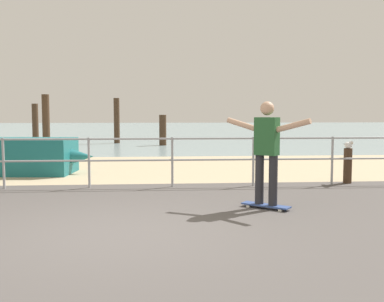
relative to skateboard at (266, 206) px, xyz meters
The scene contains 12 objects.
ground_plane 3.28m from the skateboard, 134.18° to the right, with size 24.00×10.00×0.04m, color #514C49.
beach_strip 6.09m from the skateboard, 112.02° to the left, with size 24.00×6.00×0.04m, color tan.
sea_surface 33.73m from the skateboard, 93.88° to the left, with size 72.00×50.00×0.04m, color #849EA3.
railing_fence 3.90m from the skateboard, 144.28° to the left, with size 13.64×0.05×1.05m.
skateboard is the anchor object (origin of this frame).
skateboarder 0.95m from the skateboard, 153.43° to the right, with size 1.17×0.99×1.65m.
bollard_short 3.43m from the skateboard, 45.57° to the left, with size 0.18×0.18×0.78m, color #422D1E.
seagull 3.50m from the skateboard, 45.40° to the left, with size 0.17×0.49×0.18m.
groyne_post_0 19.75m from the skateboard, 114.83° to the left, with size 0.33×0.33×2.01m, color #422D1E.
groyne_post_1 12.42m from the skateboard, 119.11° to the left, with size 0.28×0.28×2.24m, color #422D1E.
groyne_post_2 16.21m from the skateboard, 103.42° to the left, with size 0.29×0.29×2.26m, color #422D1E.
groyne_post_3 14.16m from the skateboard, 96.04° to the left, with size 0.33×0.33×1.44m, color #422D1E.
Camera 1 is at (0.56, -5.73, 1.57)m, focal length 42.51 mm.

